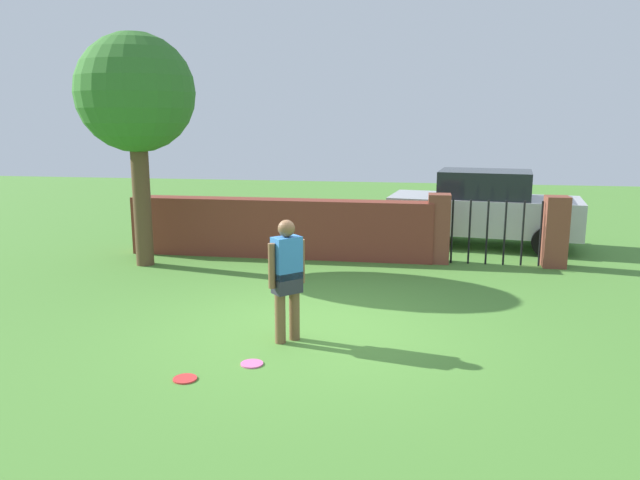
% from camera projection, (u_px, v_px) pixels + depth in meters
% --- Properties ---
extents(ground_plane, '(40.00, 40.00, 0.00)m').
position_uv_depth(ground_plane, '(313.00, 331.00, 8.41)').
color(ground_plane, '#4C8433').
extents(brick_wall, '(6.39, 0.50, 1.22)m').
position_uv_depth(brick_wall, '(279.00, 228.00, 12.80)').
color(brick_wall, brown).
rests_on(brick_wall, ground).
extents(tree, '(2.25, 2.25, 4.49)m').
position_uv_depth(tree, '(136.00, 96.00, 11.56)').
color(tree, brown).
rests_on(tree, ground).
extents(person, '(0.41, 0.41, 1.62)m').
position_uv_depth(person, '(287.00, 275.00, 7.85)').
color(person, brown).
rests_on(person, ground).
extents(fence_gate, '(2.69, 0.44, 1.40)m').
position_uv_depth(fence_gate, '(496.00, 230.00, 12.08)').
color(fence_gate, brown).
rests_on(fence_gate, ground).
extents(car, '(4.40, 2.38, 1.72)m').
position_uv_depth(car, '(484.00, 208.00, 13.92)').
color(car, '#B7B7BC').
rests_on(car, ground).
extents(frisbee_pink, '(0.27, 0.27, 0.02)m').
position_uv_depth(frisbee_pink, '(252.00, 364.00, 7.26)').
color(frisbee_pink, pink).
rests_on(frisbee_pink, ground).
extents(frisbee_red, '(0.27, 0.27, 0.02)m').
position_uv_depth(frisbee_red, '(185.00, 379.00, 6.84)').
color(frisbee_red, red).
rests_on(frisbee_red, ground).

